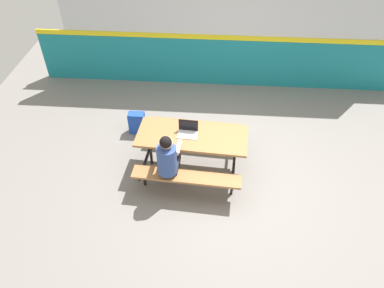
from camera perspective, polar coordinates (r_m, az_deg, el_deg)
ground_plane at (r=6.52m, az=3.72°, el=-3.86°), size 10.00×10.00×0.02m
accent_backdrop at (r=8.10m, az=4.64°, el=16.84°), size 8.00×0.14×2.60m
picnic_table_main at (r=6.12m, az=-0.00°, el=0.17°), size 1.84×1.66×0.74m
student_nearer at (r=5.67m, az=-3.71°, el=-2.25°), size 0.38×0.53×1.21m
laptop_silver at (r=6.02m, az=-0.66°, el=1.98°), size 0.33×0.24×0.22m
backpack_dark at (r=7.19m, az=-8.46°, el=3.26°), size 0.30×0.22×0.44m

